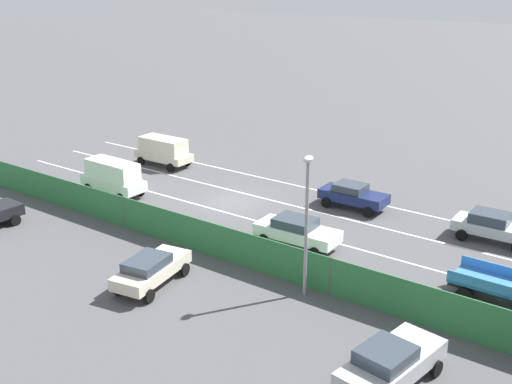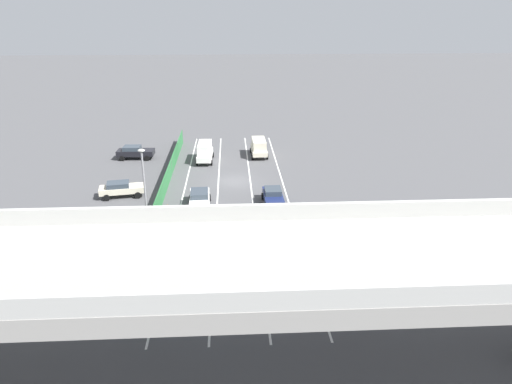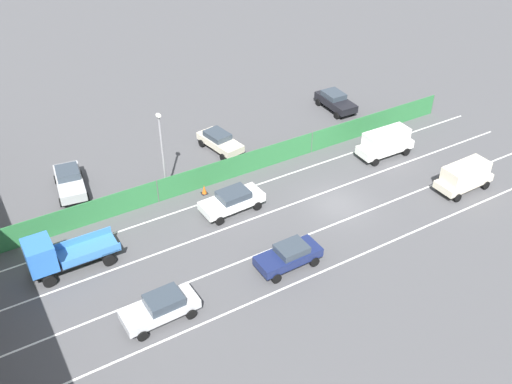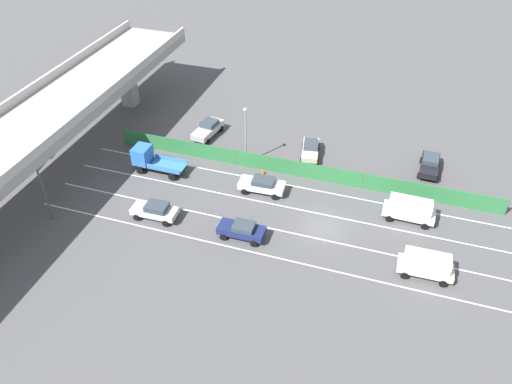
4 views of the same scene
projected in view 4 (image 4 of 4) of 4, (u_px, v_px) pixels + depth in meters
ground_plane at (323, 227)px, 45.64m from camera, size 300.00×300.00×0.00m
lane_line_left_edge at (262, 254)px, 42.85m from camera, size 0.14×44.60×0.01m
lane_line_mid_left at (273, 229)px, 45.41m from camera, size 0.14×44.60×0.01m
lane_line_mid_right at (283, 206)px, 47.96m from camera, size 0.14×44.60×0.01m
lane_line_right_edge at (292, 186)px, 50.51m from camera, size 0.14×44.60×0.01m
elevated_overpass at (44, 122)px, 48.87m from camera, size 48.58×8.49×7.56m
green_fence at (297, 169)px, 51.29m from camera, size 0.10×40.70×1.85m
car_sedan_silver at (155, 210)px, 46.13m from camera, size 2.08×4.38×1.61m
car_sedan_navy at (242, 230)px, 44.06m from camera, size 2.00×4.23×1.54m
car_van_white at (410, 209)px, 45.67m from camera, size 2.02×4.74×2.27m
car_van_cream at (426, 264)px, 40.29m from camera, size 2.11×4.50×2.14m
car_sedan_white at (262, 184)px, 49.23m from camera, size 2.21×4.65×1.57m
flatbed_truck_blue at (150, 159)px, 51.89m from camera, size 2.24×5.48×2.67m
parked_sedan_dark at (430, 164)px, 51.98m from camera, size 4.50×2.16×1.61m
parked_sedan_cream at (310, 149)px, 54.35m from camera, size 4.54×2.50×1.51m
parked_wagon_silver at (208, 129)px, 57.60m from camera, size 4.87×2.59×1.71m
traffic_light at (48, 177)px, 44.86m from camera, size 3.25×0.72×5.76m
street_lamp at (246, 130)px, 51.27m from camera, size 0.60×0.36×6.63m
traffic_cone at (263, 171)px, 51.92m from camera, size 0.47×0.47×0.73m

